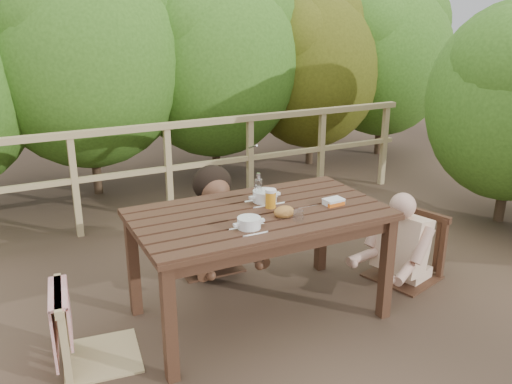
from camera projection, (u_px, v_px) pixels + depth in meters
name	position (u px, v px, depth m)	size (l,w,h in m)	color
ground	(259.00, 314.00, 3.78)	(60.00, 60.00, 0.00)	#4D3A2A
table	(259.00, 265.00, 3.66)	(1.66, 0.94, 0.77)	#352014
chair_left	(95.00, 290.00, 3.15)	(0.47, 0.47, 0.95)	tan
chair_far	(206.00, 210.00, 4.34)	(0.50, 0.50, 1.00)	#352014
chair_right	(407.00, 220.00, 4.15)	(0.49, 0.49, 0.99)	#352014
woman	(205.00, 187.00, 4.29)	(0.56, 0.69, 1.39)	black
diner_right	(412.00, 206.00, 4.12)	(0.49, 0.60, 1.22)	beige
railing	(169.00, 173.00, 5.31)	(5.60, 0.10, 1.01)	tan
hedge_row	(164.00, 23.00, 6.05)	(6.60, 1.60, 3.80)	#325B19
soup_near	(249.00, 224.00, 3.24)	(0.25, 0.25, 0.08)	white
soup_far	(265.00, 197.00, 3.69)	(0.28, 0.28, 0.09)	white
bread_roll	(284.00, 212.00, 3.43)	(0.14, 0.11, 0.08)	#AE7A32
beer_glass	(271.00, 199.00, 3.57)	(0.07, 0.07, 0.14)	orange
bottle	(258.00, 189.00, 3.65)	(0.05, 0.05, 0.23)	silver
tumbler	(298.00, 217.00, 3.36)	(0.07, 0.07, 0.08)	white
butter_tub	(334.00, 203.00, 3.63)	(0.13, 0.10, 0.06)	white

